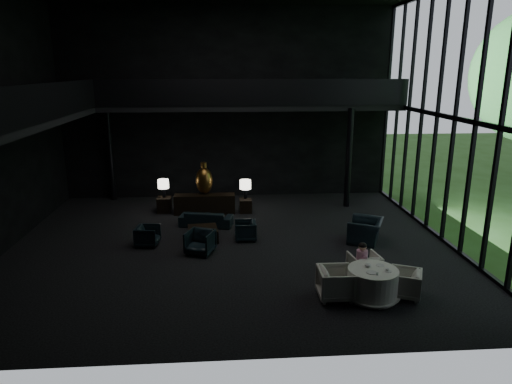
{
  "coord_description": "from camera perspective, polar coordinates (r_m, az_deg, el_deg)",
  "views": [
    {
      "loc": [
        -0.19,
        -13.7,
        5.48
      ],
      "look_at": [
        0.82,
        0.5,
        1.62
      ],
      "focal_mm": 32.0,
      "sensor_mm": 36.0,
      "label": 1
    }
  ],
  "objects": [
    {
      "name": "lounge_armchair_east",
      "position": [
        15.09,
        -1.33,
        -4.84
      ],
      "size": [
        0.59,
        0.63,
        0.64
      ],
      "primitive_type": "imported",
      "rotation": [
        0.0,
        0.0,
        -1.58
      ],
      "color": "black",
      "rests_on": "floor"
    },
    {
      "name": "cream_pot",
      "position": [
        11.34,
        14.93,
        -9.85
      ],
      "size": [
        0.06,
        0.06,
        0.06
      ],
      "primitive_type": "cylinder",
      "rotation": [
        0.0,
        0.0,
        0.22
      ],
      "color": "#99999E",
      "rests_on": "dining_table"
    },
    {
      "name": "coffee_cup",
      "position": [
        11.61,
        16.1,
        -9.27
      ],
      "size": [
        0.1,
        0.1,
        0.06
      ],
      "primitive_type": "cylinder",
      "rotation": [
        0.0,
        0.0,
        -0.13
      ],
      "color": "white",
      "rests_on": "saucer"
    },
    {
      "name": "wall_front",
      "position": [
        7.84,
        -2.61,
        4.27
      ],
      "size": [
        14.0,
        0.04,
        8.0
      ],
      "primitive_type": "cube",
      "color": "black",
      "rests_on": "ground"
    },
    {
      "name": "railing_left",
      "position": [
        14.55,
        -23.78,
        10.44
      ],
      "size": [
        0.06,
        12.0,
        1.0
      ],
      "primitive_type": "cube",
      "color": "black",
      "rests_on": "mezzanine_left"
    },
    {
      "name": "column_ne",
      "position": [
        18.72,
        11.51,
        4.14
      ],
      "size": [
        0.24,
        0.24,
        4.0
      ],
      "primitive_type": "cylinder",
      "color": "black",
      "rests_on": "floor"
    },
    {
      "name": "coffee_table",
      "position": [
        15.19,
        -6.66,
        -5.24
      ],
      "size": [
        1.05,
        1.05,
        0.42
      ],
      "primitive_type": "cube",
      "rotation": [
        0.0,
        0.0,
        0.12
      ],
      "color": "black",
      "rests_on": "floor"
    },
    {
      "name": "child",
      "position": [
        12.42,
        13.12,
        -7.57
      ],
      "size": [
        0.3,
        0.3,
        0.63
      ],
      "rotation": [
        0.0,
        0.0,
        3.14
      ],
      "color": "#E8ACBA",
      "rests_on": "dining_chair_north"
    },
    {
      "name": "side_table_left",
      "position": [
        18.34,
        -11.39,
        -1.56
      ],
      "size": [
        0.54,
        0.54,
        0.59
      ],
      "primitive_type": "cube",
      "color": "black",
      "rests_on": "floor"
    },
    {
      "name": "lounge_armchair_west",
      "position": [
        15.02,
        -13.39,
        -5.33
      ],
      "size": [
        0.67,
        0.71,
        0.65
      ],
      "primitive_type": "imported",
      "rotation": [
        0.0,
        0.0,
        1.45
      ],
      "color": "black",
      "rests_on": "floor"
    },
    {
      "name": "plate_a",
      "position": [
        11.44,
        14.23,
        -9.72
      ],
      "size": [
        0.32,
        0.32,
        0.02
      ],
      "primitive_type": "cylinder",
      "rotation": [
        0.0,
        0.0,
        -0.41
      ],
      "color": "white",
      "rests_on": "dining_table"
    },
    {
      "name": "dining_chair_east",
      "position": [
        12.07,
        18.12,
        -10.67
      ],
      "size": [
        0.92,
        0.94,
        0.75
      ],
      "primitive_type": "imported",
      "rotation": [
        0.0,
        0.0,
        -2.0
      ],
      "color": "beige",
      "rests_on": "floor"
    },
    {
      "name": "cereal_bowl",
      "position": [
        11.73,
        13.8,
        -8.86
      ],
      "size": [
        0.16,
        0.16,
        0.08
      ],
      "primitive_type": "ellipsoid",
      "color": "white",
      "rests_on": "dining_table"
    },
    {
      "name": "dining_table",
      "position": [
        11.81,
        14.32,
        -11.2
      ],
      "size": [
        1.39,
        1.39,
        0.75
      ],
      "color": "white",
      "rests_on": "floor"
    },
    {
      "name": "console",
      "position": [
        17.92,
        -6.42,
        -1.49
      ],
      "size": [
        2.35,
        0.53,
        0.75
      ],
      "primitive_type": "cube",
      "color": "black",
      "rests_on": "floor"
    },
    {
      "name": "floor",
      "position": [
        14.76,
        -3.05,
        -6.66
      ],
      "size": [
        14.0,
        12.0,
        0.02
      ],
      "primitive_type": "cube",
      "color": "black",
      "rests_on": "ground"
    },
    {
      "name": "side_table_right",
      "position": [
        17.96,
        -1.31,
        -1.73
      ],
      "size": [
        0.48,
        0.48,
        0.52
      ],
      "primitive_type": "cube",
      "color": "black",
      "rests_on": "floor"
    },
    {
      "name": "saucer",
      "position": [
        11.61,
        16.19,
        -9.49
      ],
      "size": [
        0.21,
        0.21,
        0.01
      ],
      "primitive_type": "cylinder",
      "rotation": [
        0.0,
        0.0,
        -0.37
      ],
      "color": "white",
      "rests_on": "dining_table"
    },
    {
      "name": "sofa",
      "position": [
        16.5,
        -6.25,
        -3.12
      ],
      "size": [
        1.75,
        0.83,
        0.66
      ],
      "primitive_type": "imported",
      "rotation": [
        0.0,
        0.0,
        2.93
      ],
      "color": "#1C2D3A",
      "rests_on": "floor"
    },
    {
      "name": "wall_back",
      "position": [
        19.76,
        -3.56,
        10.84
      ],
      "size": [
        14.0,
        0.04,
        8.0
      ],
      "primitive_type": "cube",
      "color": "black",
      "rests_on": "ground"
    },
    {
      "name": "dining_chair_west",
      "position": [
        11.54,
        9.96,
        -10.78
      ],
      "size": [
        0.88,
        0.94,
        0.95
      ],
      "primitive_type": "imported",
      "rotation": [
        0.0,
        0.0,
        1.56
      ],
      "color": "beige",
      "rests_on": "floor"
    },
    {
      "name": "table_lamp_right",
      "position": [
        17.9,
        -1.34,
        0.84
      ],
      "size": [
        0.44,
        0.44,
        0.74
      ],
      "color": "black",
      "rests_on": "side_table_right"
    },
    {
      "name": "mezzanine_left",
      "position": [
        14.95,
        -27.17,
        7.84
      ],
      "size": [
        2.0,
        12.0,
        0.25
      ],
      "primitive_type": "cube",
      "color": "black",
      "rests_on": "wall_left"
    },
    {
      "name": "lounge_armchair_south",
      "position": [
        14.08,
        -7.01,
        -6.06
      ],
      "size": [
        1.01,
        0.99,
        0.82
      ],
      "primitive_type": "imported",
      "rotation": [
        0.0,
        0.0,
        -0.37
      ],
      "color": "black",
      "rests_on": "floor"
    },
    {
      "name": "window_armchair",
      "position": [
        15.27,
        13.55,
        -4.1
      ],
      "size": [
        1.28,
        1.49,
        1.11
      ],
      "primitive_type": "imported",
      "rotation": [
        0.0,
        0.0,
        -2.01
      ],
      "color": "black",
      "rests_on": "floor"
    },
    {
      "name": "bronze_urn",
      "position": [
        17.86,
        -6.49,
        1.46
      ],
      "size": [
        0.66,
        0.66,
        1.24
      ],
      "color": "#B97E27",
      "rests_on": "console"
    },
    {
      "name": "dining_chair_north",
      "position": [
        12.74,
        13.36,
        -8.86
      ],
      "size": [
        0.83,
        0.79,
        0.77
      ],
      "primitive_type": "imported",
      "rotation": [
        0.0,
        0.0,
        3.28
      ],
      "color": "#BBB8AF",
      "rests_on": "floor"
    },
    {
      "name": "column_nw",
      "position": [
        20.29,
        -17.77,
        4.57
      ],
      "size": [
        0.24,
        0.24,
        4.0
      ],
      "primitive_type": "cylinder",
      "color": "black",
      "rests_on": "floor"
    },
    {
      "name": "railing_back",
      "position": [
        17.76,
        -0.22,
        12.33
      ],
      "size": [
        12.0,
        0.06,
        1.0
      ],
      "primitive_type": "cube",
      "color": "black",
      "rests_on": "mezzanine_back"
    },
    {
      "name": "mezzanine_back",
      "position": [
        18.8,
        -0.43,
        10.65
      ],
      "size": [
        12.0,
        2.0,
        0.25
      ],
      "primitive_type": "cube",
      "color": "black",
      "rests_on": "wall_back"
    },
    {
      "name": "table_lamp_left",
      "position": [
        18.15,
        -11.51,
        0.9
      ],
      "size": [
        0.43,
        0.43,
        0.72
      ],
      "color": "black",
      "rests_on": "side_table_left"
    },
    {
      "name": "curtain_wall",
      "position": [
        15.52,
        23.63,
        8.44
      ],
      "size": [
        0.2,
        12.0,
        8.0
      ],
      "primitive_type": null,
      "color": "black",
      "rests_on": "ground"
    },
    {
      "name": "plate_b",
      "position": [
        11.88,
        15.26,
        -8.82
      ],
      "size": [
        0.26,
        0.26,
        0.01
      ],
      "primitive_type": "cylinder",
      "rotation": [
        0.0,
        0.0,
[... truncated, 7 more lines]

